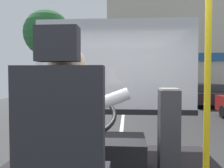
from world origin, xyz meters
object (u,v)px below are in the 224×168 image
Objects in this scene: driver_seat at (64,164)px; handrail_pole at (207,88)px; parked_car_black at (202,94)px; parked_car_charcoal at (181,88)px; fare_box at (169,131)px; bus_driver at (69,127)px; steering_console at (94,154)px.

handrail_pole is (0.92, 0.38, 0.42)m from driver_seat.
parked_car_black is 5.30m from parked_car_charcoal.
handrail_pole is at bearing -83.13° from fare_box.
steering_console is (-0.00, 1.03, -0.54)m from bus_driver.
driver_seat reaches higher than parked_car_charcoal.
fare_box is (0.81, 1.26, -0.10)m from driver_seat.
steering_console is 1.42m from handrail_pole.
bus_driver is 0.18× the size of parked_car_charcoal.
parked_car_charcoal is at bearing 74.01° from steering_console.
bus_driver is 0.18× the size of parked_car_black.
parked_car_charcoal is at bearing 74.99° from driver_seat.
driver_seat is 0.30× the size of parked_car_black.
handrail_pole reaches higher than steering_console.
fare_box is at bearing -103.46° from parked_car_charcoal.
parked_car_charcoal is at bearing 77.53° from handrail_pole.
bus_driver is 0.72× the size of steering_console.
steering_console is 0.86m from fare_box.
steering_console is 17.33m from parked_car_charcoal.
fare_box reaches higher than parked_car_charcoal.
parked_car_black is at bearing 72.42° from handrail_pole.
fare_box is 11.93m from parked_car_black.
driver_seat is at bearing -122.83° from fare_box.
handrail_pole is 17.88m from parked_car_charcoal.
steering_console is 0.25× the size of parked_car_charcoal.
parked_car_charcoal is (4.77, 17.69, -0.74)m from bus_driver.
driver_seat is 1.08m from handrail_pole.
handrail_pole is at bearing 16.01° from bus_driver.
parked_car_black is at bearing 67.26° from steering_console.
steering_console is at bearing -171.99° from fare_box.
handrail_pole is at bearing -107.58° from parked_car_black.
fare_box is at bearing 54.64° from bus_driver.
parked_car_black is 0.99× the size of parked_car_charcoal.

